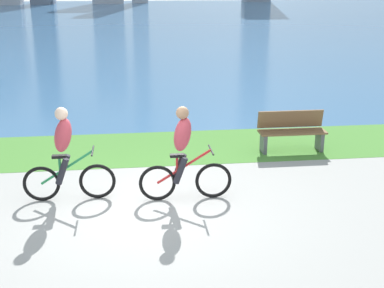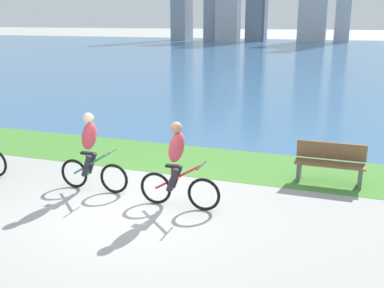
{
  "view_description": "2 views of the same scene",
  "coord_description": "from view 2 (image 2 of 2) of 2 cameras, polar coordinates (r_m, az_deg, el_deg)",
  "views": [
    {
      "loc": [
        -0.13,
        -7.99,
        3.79
      ],
      "look_at": [
        0.95,
        0.95,
        0.85
      ],
      "focal_mm": 48.51,
      "sensor_mm": 36.0,
      "label": 1
    },
    {
      "loc": [
        3.7,
        -7.14,
        3.54
      ],
      "look_at": [
        0.78,
        1.14,
        1.08
      ],
      "focal_mm": 42.13,
      "sensor_mm": 36.0,
      "label": 2
    }
  ],
  "objects": [
    {
      "name": "grass_strip_bayside",
      "position": [
        11.66,
        -0.02,
        -2.02
      ],
      "size": [
        120.0,
        2.47,
        0.01
      ],
      "primitive_type": "cube",
      "color": "#478433",
      "rests_on": "ground"
    },
    {
      "name": "bench_near_path",
      "position": [
        10.42,
        17.07,
        -2.33
      ],
      "size": [
        1.5,
        0.47,
        0.9
      ],
      "color": "brown",
      "rests_on": "ground"
    },
    {
      "name": "ground_plane",
      "position": [
        8.79,
        -7.37,
        -8.25
      ],
      "size": [
        300.0,
        300.0,
        0.0
      ],
      "primitive_type": "plane",
      "color": "#9E9E99"
    },
    {
      "name": "cyclist_lead",
      "position": [
        8.56,
        -1.86,
        -2.77
      ],
      "size": [
        1.64,
        0.52,
        1.69
      ],
      "color": "black",
      "rests_on": "ground"
    },
    {
      "name": "bay_water_surface",
      "position": [
        47.14,
        15.15,
        10.79
      ],
      "size": [
        300.0,
        70.29,
        0.0
      ],
      "primitive_type": "cube",
      "color": "#386693",
      "rests_on": "ground"
    },
    {
      "name": "cyclist_trailing",
      "position": [
        9.63,
        -12.68,
        -1.06
      ],
      "size": [
        1.61,
        0.52,
        1.68
      ],
      "color": "black",
      "rests_on": "ground"
    }
  ]
}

